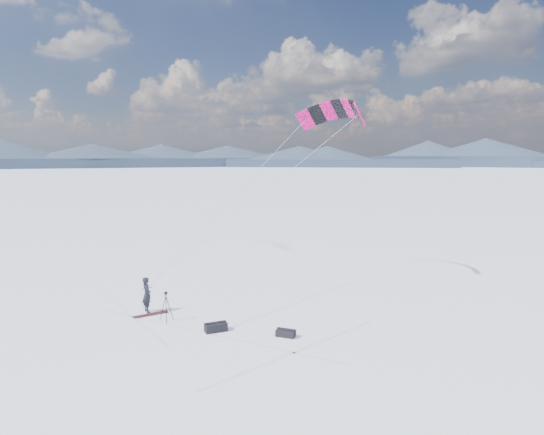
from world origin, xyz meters
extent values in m
plane|color=white|center=(0.00, 0.00, 0.00)|extent=(1800.00, 1800.00, 0.00)
cube|color=#212D3E|center=(209.56, 241.84, 2.67)|extent=(142.83, 132.24, 5.33)
cone|color=#212D3E|center=(209.56, 241.84, 5.33)|extent=(90.28, 90.28, 8.00)
cube|color=#212D3E|center=(132.93, 291.08, 2.67)|extent=(155.14, 103.25, 5.33)
cone|color=#212D3E|center=(132.93, 291.08, 5.33)|extent=(84.80, 84.80, 8.00)
cube|color=#212D3E|center=(45.54, 316.74, 2.67)|extent=(154.88, 65.89, 5.33)
cone|color=#212D3E|center=(45.54, 316.74, 5.33)|extent=(72.46, 72.46, 8.00)
cube|color=#212D3E|center=(-45.54, 316.74, 2.67)|extent=(154.88, 65.89, 5.33)
cone|color=#212D3E|center=(-45.54, 316.74, 5.33)|extent=(72.46, 72.46, 8.00)
cube|color=#AFBAD6|center=(-5.00, -4.00, 0.00)|extent=(6.00, 0.12, 0.01)
cube|color=#AFBAD6|center=(-3.30, -1.70, 0.00)|extent=(3.52, 7.29, 0.01)
cube|color=#AFBAD6|center=(-1.60, 0.60, 0.00)|extent=(6.45, 7.79, 0.01)
cube|color=#AFBAD6|center=(0.10, 2.90, 0.00)|extent=(11.66, 3.07, 0.01)
imported|color=black|center=(-1.48, 3.36, 0.00)|extent=(0.62, 0.74, 1.74)
cube|color=maroon|center=(-1.29, 2.89, 0.02)|extent=(1.64, 0.82, 0.04)
cylinder|color=black|center=(-0.41, 1.92, 0.60)|extent=(0.34, 0.22, 1.21)
cylinder|color=black|center=(-0.71, 1.92, 0.60)|extent=(0.34, 0.21, 1.21)
cylinder|color=black|center=(-0.56, 1.65, 0.60)|extent=(0.03, 0.38, 1.21)
cylinder|color=black|center=(-0.56, 1.83, 1.04)|extent=(0.04, 0.04, 0.34)
cube|color=black|center=(-0.56, 1.83, 1.26)|extent=(0.09, 0.09, 0.05)
cube|color=black|center=(-0.56, 1.83, 1.35)|extent=(0.15, 0.14, 0.10)
cylinder|color=black|center=(-0.56, 1.92, 1.35)|extent=(0.07, 0.10, 0.07)
cube|color=black|center=(1.54, 0.14, 0.18)|extent=(1.02, 0.61, 0.36)
cylinder|color=black|center=(1.54, 0.14, 0.38)|extent=(0.91, 0.25, 0.09)
cube|color=black|center=(4.35, -1.09, 0.15)|extent=(0.88, 0.76, 0.30)
cylinder|color=black|center=(4.35, -1.09, 0.32)|extent=(0.69, 0.49, 0.09)
cube|color=#CE075F|center=(10.31, 5.52, 9.88)|extent=(0.97, 1.11, 1.42)
cube|color=black|center=(10.40, 6.32, 10.17)|extent=(0.79, 1.15, 1.32)
cube|color=#CE075F|center=(10.32, 7.17, 10.35)|extent=(0.95, 1.15, 1.20)
cube|color=black|center=(10.07, 8.02, 10.41)|extent=(1.11, 1.13, 1.08)
cube|color=#CE075F|center=(9.67, 8.80, 10.35)|extent=(1.24, 1.07, 1.20)
cube|color=black|center=(9.14, 9.47, 10.17)|extent=(1.35, 0.96, 1.32)
cube|color=#CE075F|center=(8.51, 9.97, 9.88)|extent=(1.42, 0.80, 1.42)
cylinder|color=#96959D|center=(4.41, 4.44, 5.53)|extent=(11.80, 2.19, 8.72)
cylinder|color=#96959D|center=(3.52, 6.67, 5.53)|extent=(10.02, 6.64, 8.72)
cylinder|color=black|center=(-1.48, 3.36, 1.18)|extent=(0.52, 0.23, 0.03)
camera|label=1|loc=(-0.27, -18.82, 7.57)|focal=30.00mm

